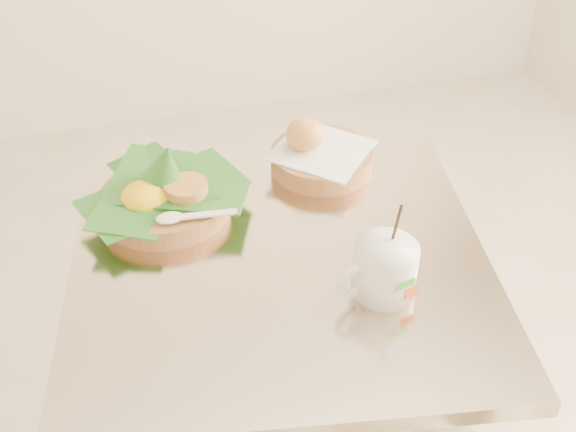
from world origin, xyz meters
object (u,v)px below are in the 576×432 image
object	(u,v)px
cafe_table	(281,344)
coffee_mug	(383,269)
rice_basket	(164,193)
bread_basket	(319,155)

from	to	relation	value
cafe_table	coffee_mug	xyz separation A→B (m)	(0.13, -0.13, 0.27)
rice_basket	bread_basket	distance (m)	0.32
cafe_table	bread_basket	distance (m)	0.37
cafe_table	coffee_mug	distance (m)	0.33
rice_basket	coffee_mug	bearing A→B (deg)	-45.10
cafe_table	rice_basket	distance (m)	0.36
rice_basket	bread_basket	bearing A→B (deg)	11.36
cafe_table	coffee_mug	bearing A→B (deg)	-43.84
rice_basket	coffee_mug	xyz separation A→B (m)	(0.30, -0.30, 0.01)
cafe_table	rice_basket	xyz separation A→B (m)	(-0.17, 0.18, 0.26)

